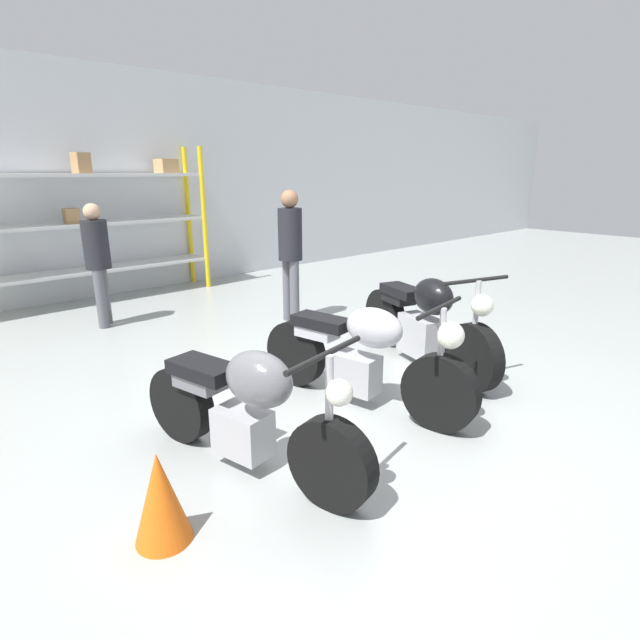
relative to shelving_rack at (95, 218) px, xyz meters
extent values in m
plane|color=#9EA3A0|center=(0.22, -5.31, -1.30)|extent=(30.00, 30.00, 0.00)
cube|color=silver|center=(0.22, 0.37, 0.50)|extent=(30.00, 0.08, 3.60)
cylinder|color=yellow|center=(1.73, -0.27, -0.10)|extent=(0.08, 0.08, 2.40)
cylinder|color=yellow|center=(1.73, 0.28, -0.10)|extent=(0.08, 0.08, 2.40)
cube|color=silver|center=(-0.06, 0.00, -0.80)|extent=(3.57, 0.55, 0.05)
cube|color=silver|center=(-0.06, 0.00, -0.08)|extent=(3.57, 0.55, 0.05)
cube|color=silver|center=(-0.06, 0.00, 0.64)|extent=(3.57, 0.55, 0.05)
cube|color=tan|center=(1.24, 0.00, 0.78)|extent=(0.31, 0.33, 0.23)
cube|color=#A87F51|center=(-0.36, -0.06, 0.06)|extent=(0.21, 0.27, 0.22)
cube|color=#A87F51|center=(-0.12, -0.04, 0.81)|extent=(0.22, 0.28, 0.29)
cylinder|color=black|center=(-0.87, -6.21, -1.01)|extent=(0.26, 0.61, 0.59)
cylinder|color=black|center=(-1.16, -4.84, -1.01)|extent=(0.26, 0.61, 0.59)
cube|color=#ADADB2|center=(-1.02, -5.48, -1.04)|extent=(0.33, 0.43, 0.33)
ellipsoid|color=slate|center=(-0.99, -5.64, -0.60)|extent=(0.42, 0.57, 0.38)
cube|color=black|center=(-1.10, -5.12, -0.66)|extent=(0.37, 0.56, 0.10)
cube|color=slate|center=(-1.10, -5.08, -0.75)|extent=(0.30, 0.40, 0.12)
cylinder|color=#ADADB2|center=(-0.87, -6.19, -0.66)|extent=(0.06, 0.06, 0.70)
sphere|color=silver|center=(-0.86, -6.26, -0.52)|extent=(0.16, 0.16, 0.16)
cylinder|color=black|center=(-0.88, -6.16, -0.31)|extent=(0.71, 0.18, 0.04)
cylinder|color=black|center=(0.43, -6.09, -0.99)|extent=(0.25, 0.65, 0.63)
cylinder|color=black|center=(0.16, -4.63, -0.99)|extent=(0.25, 0.65, 0.63)
cube|color=#ADADB2|center=(0.29, -5.31, -1.02)|extent=(0.31, 0.45, 0.34)
ellipsoid|color=#B7B7BF|center=(0.32, -5.48, -0.57)|extent=(0.38, 0.57, 0.34)
cube|color=black|center=(0.22, -4.93, -0.62)|extent=(0.33, 0.58, 0.10)
cube|color=#B7B7BF|center=(0.21, -4.88, -0.71)|extent=(0.27, 0.41, 0.12)
cylinder|color=#ADADB2|center=(0.43, -6.07, -0.64)|extent=(0.06, 0.06, 0.69)
sphere|color=silver|center=(0.44, -6.14, -0.50)|extent=(0.21, 0.21, 0.21)
cylinder|color=black|center=(0.42, -6.04, -0.30)|extent=(0.74, 0.17, 0.04)
cylinder|color=black|center=(1.30, -5.87, -0.98)|extent=(0.33, 0.67, 0.66)
cylinder|color=black|center=(1.74, -4.40, -0.98)|extent=(0.33, 0.67, 0.66)
cube|color=#ADADB2|center=(1.53, -5.08, -1.01)|extent=(0.40, 0.57, 0.43)
ellipsoid|color=black|center=(1.48, -5.25, -0.53)|extent=(0.45, 0.59, 0.37)
cube|color=black|center=(1.64, -4.72, -0.59)|extent=(0.41, 0.60, 0.10)
cube|color=black|center=(1.66, -4.65, -0.68)|extent=(0.32, 0.43, 0.12)
cylinder|color=#ADADB2|center=(1.30, -5.85, -0.61)|extent=(0.06, 0.06, 0.73)
sphere|color=silver|center=(1.28, -5.91, -0.46)|extent=(0.20, 0.20, 0.20)
cylinder|color=black|center=(1.31, -5.82, -0.25)|extent=(0.71, 0.25, 0.04)
cylinder|color=#595960|center=(-0.46, -1.35, -0.91)|extent=(0.13, 0.13, 0.78)
cylinder|color=#595960|center=(-0.56, -1.50, -0.91)|extent=(0.13, 0.13, 0.78)
cylinder|color=#232328|center=(-0.51, -1.43, -0.21)|extent=(0.44, 0.44, 0.62)
sphere|color=tan|center=(-0.51, -1.43, 0.20)|extent=(0.21, 0.21, 0.21)
cylinder|color=#595960|center=(1.48, -2.86, -0.88)|extent=(0.13, 0.13, 0.86)
cylinder|color=#595960|center=(1.46, -3.04, -0.88)|extent=(0.13, 0.13, 0.86)
cylinder|color=#232328|center=(1.47, -2.95, -0.11)|extent=(0.36, 0.36, 0.68)
sphere|color=#9E7051|center=(1.47, -2.95, 0.35)|extent=(0.23, 0.23, 0.23)
cone|color=orange|center=(-1.78, -5.79, -1.03)|extent=(0.32, 0.32, 0.55)
camera|label=1|loc=(-2.71, -8.12, 0.70)|focal=28.00mm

